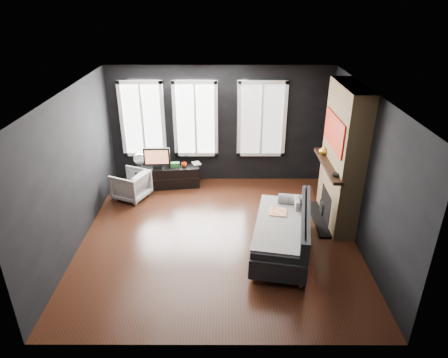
{
  "coord_description": "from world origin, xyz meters",
  "views": [
    {
      "loc": [
        0.11,
        -6.24,
        4.21
      ],
      "look_at": [
        0.1,
        0.3,
        1.05
      ],
      "focal_mm": 32.0,
      "sensor_mm": 36.0,
      "label": 1
    }
  ],
  "objects_px": {
    "sofa": "(282,230)",
    "armchair": "(131,184)",
    "mug": "(184,164)",
    "book": "(192,159)",
    "mantel_vase": "(323,150)",
    "media_console": "(168,176)",
    "monitor": "(157,157)"
  },
  "relations": [
    {
      "from": "armchair",
      "to": "book",
      "type": "bearing_deg",
      "value": 143.04
    },
    {
      "from": "mug",
      "to": "mantel_vase",
      "type": "height_order",
      "value": "mantel_vase"
    },
    {
      "from": "monitor",
      "to": "book",
      "type": "xyz_separation_m",
      "value": [
        0.79,
        0.19,
        -0.15
      ]
    },
    {
      "from": "sofa",
      "to": "mantel_vase",
      "type": "xyz_separation_m",
      "value": [
        0.95,
        1.48,
        0.89
      ]
    },
    {
      "from": "monitor",
      "to": "mantel_vase",
      "type": "relative_size",
      "value": 3.29
    },
    {
      "from": "media_console",
      "to": "book",
      "type": "xyz_separation_m",
      "value": [
        0.57,
        0.15,
        0.36
      ]
    },
    {
      "from": "sofa",
      "to": "mug",
      "type": "distance_m",
      "value": 3.19
    },
    {
      "from": "mug",
      "to": "mantel_vase",
      "type": "xyz_separation_m",
      "value": [
        2.87,
        -1.06,
        0.77
      ]
    },
    {
      "from": "mug",
      "to": "mantel_vase",
      "type": "relative_size",
      "value": 0.65
    },
    {
      "from": "monitor",
      "to": "mug",
      "type": "height_order",
      "value": "monitor"
    },
    {
      "from": "book",
      "to": "mantel_vase",
      "type": "bearing_deg",
      "value": -24.07
    },
    {
      "from": "mantel_vase",
      "to": "sofa",
      "type": "bearing_deg",
      "value": -122.69
    },
    {
      "from": "armchair",
      "to": "media_console",
      "type": "relative_size",
      "value": 0.48
    },
    {
      "from": "mug",
      "to": "book",
      "type": "xyz_separation_m",
      "value": [
        0.18,
        0.14,
        0.06
      ]
    },
    {
      "from": "sofa",
      "to": "mantel_vase",
      "type": "height_order",
      "value": "mantel_vase"
    },
    {
      "from": "media_console",
      "to": "mug",
      "type": "relative_size",
      "value": 11.85
    },
    {
      "from": "sofa",
      "to": "media_console",
      "type": "xyz_separation_m",
      "value": [
        -2.3,
        2.53,
        -0.18
      ]
    },
    {
      "from": "mantel_vase",
      "to": "mug",
      "type": "bearing_deg",
      "value": 159.64
    },
    {
      "from": "media_console",
      "to": "mantel_vase",
      "type": "relative_size",
      "value": 7.76
    },
    {
      "from": "armchair",
      "to": "mantel_vase",
      "type": "relative_size",
      "value": 3.74
    },
    {
      "from": "mug",
      "to": "book",
      "type": "relative_size",
      "value": 0.51
    },
    {
      "from": "armchair",
      "to": "mug",
      "type": "distance_m",
      "value": 1.28
    },
    {
      "from": "mantel_vase",
      "to": "book",
      "type": "bearing_deg",
      "value": 155.93
    },
    {
      "from": "media_console",
      "to": "sofa",
      "type": "bearing_deg",
      "value": -55.2
    },
    {
      "from": "sofa",
      "to": "media_console",
      "type": "relative_size",
      "value": 1.39
    },
    {
      "from": "mug",
      "to": "sofa",
      "type": "bearing_deg",
      "value": -53.01
    },
    {
      "from": "sofa",
      "to": "armchair",
      "type": "relative_size",
      "value": 2.89
    },
    {
      "from": "monitor",
      "to": "mug",
      "type": "bearing_deg",
      "value": 3.25
    },
    {
      "from": "media_console",
      "to": "monitor",
      "type": "distance_m",
      "value": 0.56
    },
    {
      "from": "monitor",
      "to": "mug",
      "type": "distance_m",
      "value": 0.64
    },
    {
      "from": "mug",
      "to": "media_console",
      "type": "bearing_deg",
      "value": -177.95
    },
    {
      "from": "mug",
      "to": "mantel_vase",
      "type": "bearing_deg",
      "value": -20.36
    }
  ]
}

